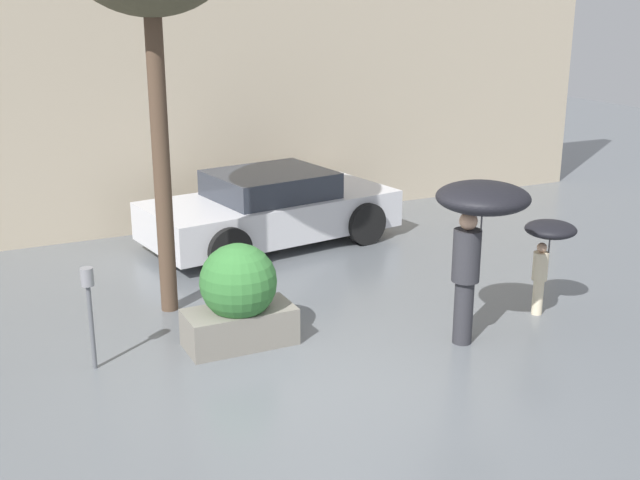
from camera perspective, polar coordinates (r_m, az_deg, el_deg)
ground_plane at (r=8.71m, az=-0.29°, el=-10.13°), size 40.00×40.00×0.00m
building_facade at (r=13.94m, az=-12.13°, el=12.68°), size 18.00×0.30×6.00m
planter_box at (r=9.42m, az=-5.80°, el=-4.04°), size 1.29×0.91×1.24m
person_adult at (r=9.26m, az=11.23°, el=1.74°), size 1.07×1.07×1.96m
person_child at (r=10.53m, az=15.92°, el=0.01°), size 0.65×0.65×1.25m
parked_car_near at (r=13.26m, az=-3.54°, el=2.21°), size 4.34×2.52×1.22m
parking_meter at (r=9.04m, az=-16.11°, el=-3.88°), size 0.14×0.14×1.18m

